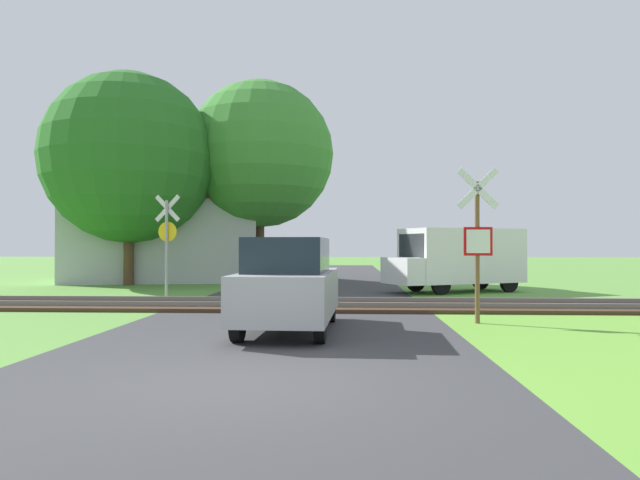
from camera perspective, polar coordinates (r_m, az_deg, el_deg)
ground_plane at (r=7.01m, az=-8.15°, el=-14.02°), size 160.00×160.00×0.00m
road_asphalt at (r=8.94m, az=-5.65°, el=-11.07°), size 6.66×80.00×0.01m
rail_track at (r=15.13m, az=-2.09°, el=-6.57°), size 60.00×2.60×0.22m
stop_sign_near at (r=12.41m, az=15.48°, el=0.16°), size 0.88×0.15×3.28m
crossing_sign_far at (r=18.88m, az=-15.05°, el=0.37°), size 0.87×0.20×3.28m
house at (r=28.06m, az=-15.10°, el=0.38°), size 9.74×7.68×6.27m
tree_center at (r=26.47m, az=-6.00°, el=8.51°), size 6.68×6.68×9.17m
tree_left at (r=25.40m, az=-18.55°, el=7.77°), size 7.13×7.13×8.89m
mail_truck at (r=20.80m, az=13.62°, el=-1.68°), size 5.22×3.78×2.24m
parked_car at (r=10.93m, az=-3.07°, el=-4.46°), size 1.78×4.06×1.78m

